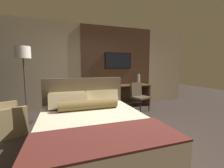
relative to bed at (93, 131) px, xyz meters
name	(u,v)px	position (x,y,z in m)	size (l,w,h in m)	color
ground_plane	(124,140)	(0.63, 0.20, -0.35)	(16.00, 16.00, 0.00)	#332823
wall_back_tv_panel	(98,66)	(0.75, 2.79, 1.05)	(7.20, 0.09, 2.80)	#BCAD8E
bed	(93,131)	(0.00, 0.00, 0.00)	(1.66, 2.11, 1.13)	#33281E
desk	(120,92)	(1.46, 2.50, 0.17)	(2.06, 0.54, 0.75)	brown
tv	(118,61)	(1.46, 2.72, 1.24)	(0.97, 0.04, 0.55)	black
desk_chair	(139,94)	(1.84, 1.89, 0.17)	(0.59, 0.59, 0.88)	#4C3D2D
floor_lamp	(23,59)	(-1.28, 1.80, 1.21)	(0.34, 0.34, 1.85)	#282623
vase_tall	(139,79)	(2.20, 2.57, 0.58)	(0.09, 0.09, 0.36)	silver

